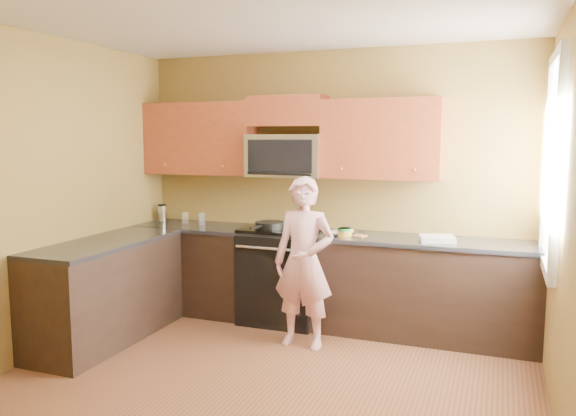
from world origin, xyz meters
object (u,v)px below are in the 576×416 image
at_px(butter_tub, 345,236).
at_px(travel_mug, 162,221).
at_px(microwave, 287,177).
at_px(stove, 283,274).
at_px(woman, 304,262).
at_px(frying_pan, 270,228).

relative_size(butter_tub, travel_mug, 0.71).
bearing_deg(travel_mug, microwave, -0.64).
distance_m(microwave, travel_mug, 1.58).
distance_m(stove, travel_mug, 1.56).
bearing_deg(woman, stove, 128.69).
relative_size(frying_pan, travel_mug, 2.72).
bearing_deg(frying_pan, stove, 42.31).
bearing_deg(microwave, woman, -58.83).
distance_m(butter_tub, travel_mug, 2.16).
relative_size(woman, butter_tub, 11.22).
height_order(microwave, woman, microwave).
relative_size(microwave, frying_pan, 1.48).
relative_size(woman, travel_mug, 8.01).
distance_m(woman, travel_mug, 2.05).
height_order(stove, woman, woman).
xyz_separation_m(stove, microwave, (0.00, 0.12, 0.97)).
relative_size(microwave, travel_mug, 4.04).
distance_m(frying_pan, travel_mug, 1.39).
bearing_deg(frying_pan, microwave, 71.71).
xyz_separation_m(microwave, frying_pan, (-0.11, -0.19, -0.50)).
bearing_deg(travel_mug, woman, -20.68).
bearing_deg(woman, frying_pan, 138.48).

